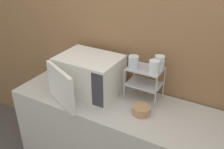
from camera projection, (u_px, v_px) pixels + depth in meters
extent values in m
cube|color=olive|center=(142.00, 45.00, 2.14)|extent=(8.00, 0.06, 2.60)
cube|color=#B7B2A8|center=(122.00, 145.00, 2.27)|extent=(1.95, 0.62, 0.90)
cube|color=silver|center=(90.00, 74.00, 2.17)|extent=(0.52, 0.39, 0.33)
cube|color=#B7B2A8|center=(71.00, 82.00, 2.05)|extent=(0.38, 0.01, 0.28)
cube|color=#333338|center=(97.00, 91.00, 1.93)|extent=(0.10, 0.01, 0.29)
cube|color=silver|center=(60.00, 87.00, 1.98)|extent=(0.38, 0.20, 0.32)
cylinder|color=#B2B2B7|center=(124.00, 85.00, 2.05)|extent=(0.01, 0.01, 0.29)
cylinder|color=#B2B2B7|center=(156.00, 94.00, 1.93)|extent=(0.01, 0.01, 0.29)
cylinder|color=#B2B2B7|center=(134.00, 75.00, 2.20)|extent=(0.01, 0.01, 0.29)
cylinder|color=#B2B2B7|center=(164.00, 83.00, 2.08)|extent=(0.01, 0.01, 0.29)
cube|color=#B2B2B7|center=(144.00, 84.00, 2.07)|extent=(0.27, 0.19, 0.01)
cube|color=#B2B2B7|center=(145.00, 69.00, 2.00)|extent=(0.27, 0.19, 0.01)
cylinder|color=silver|center=(133.00, 62.00, 1.98)|extent=(0.08, 0.08, 0.11)
cylinder|color=silver|center=(159.00, 62.00, 1.98)|extent=(0.08, 0.08, 0.11)
cylinder|color=silver|center=(154.00, 67.00, 1.90)|extent=(0.08, 0.08, 0.11)
cylinder|color=#AD7F56|center=(141.00, 113.00, 1.94)|extent=(0.08, 0.08, 0.01)
cylinder|color=#AD7F56|center=(141.00, 110.00, 1.93)|extent=(0.14, 0.14, 0.07)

